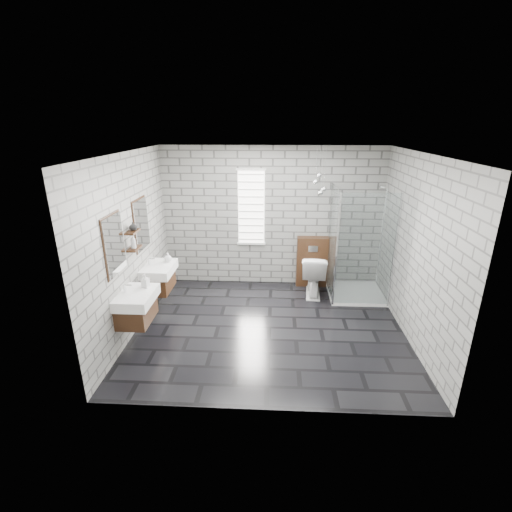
# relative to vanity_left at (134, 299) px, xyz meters

# --- Properties ---
(floor) EXTENTS (4.20, 3.60, 0.02)m
(floor) POSITION_rel_vanity_left_xyz_m (1.91, 0.58, -0.77)
(floor) COLOR black
(floor) RESTS_ON ground
(ceiling) EXTENTS (4.20, 3.60, 0.02)m
(ceiling) POSITION_rel_vanity_left_xyz_m (1.91, 0.58, 1.95)
(ceiling) COLOR white
(ceiling) RESTS_ON wall_back
(wall_back) EXTENTS (4.20, 0.02, 2.70)m
(wall_back) POSITION_rel_vanity_left_xyz_m (1.91, 2.39, 0.59)
(wall_back) COLOR gray
(wall_back) RESTS_ON floor
(wall_front) EXTENTS (4.20, 0.02, 2.70)m
(wall_front) POSITION_rel_vanity_left_xyz_m (1.91, -1.23, 0.59)
(wall_front) COLOR gray
(wall_front) RESTS_ON floor
(wall_left) EXTENTS (0.02, 3.60, 2.70)m
(wall_left) POSITION_rel_vanity_left_xyz_m (-0.20, 0.58, 0.59)
(wall_left) COLOR gray
(wall_left) RESTS_ON floor
(wall_right) EXTENTS (0.02, 3.60, 2.70)m
(wall_right) POSITION_rel_vanity_left_xyz_m (4.02, 0.58, 0.59)
(wall_right) COLOR gray
(wall_right) RESTS_ON floor
(vanity_left) EXTENTS (0.47, 0.70, 1.57)m
(vanity_left) POSITION_rel_vanity_left_xyz_m (0.00, 0.00, 0.00)
(vanity_left) COLOR #3C2312
(vanity_left) RESTS_ON wall_left
(vanity_right) EXTENTS (0.47, 0.70, 1.57)m
(vanity_right) POSITION_rel_vanity_left_xyz_m (0.00, 1.05, 0.00)
(vanity_right) COLOR #3C2312
(vanity_right) RESTS_ON wall_left
(shelf_lower) EXTENTS (0.14, 0.30, 0.03)m
(shelf_lower) POSITION_rel_vanity_left_xyz_m (-0.12, 0.53, 0.56)
(shelf_lower) COLOR #3C2312
(shelf_lower) RESTS_ON wall_left
(shelf_upper) EXTENTS (0.14, 0.30, 0.03)m
(shelf_upper) POSITION_rel_vanity_left_xyz_m (-0.12, 0.53, 0.82)
(shelf_upper) COLOR #3C2312
(shelf_upper) RESTS_ON wall_left
(window) EXTENTS (0.56, 0.05, 1.48)m
(window) POSITION_rel_vanity_left_xyz_m (1.51, 2.37, 0.79)
(window) COLOR white
(window) RESTS_ON wall_back
(cistern_panel) EXTENTS (0.60, 0.20, 1.00)m
(cistern_panel) POSITION_rel_vanity_left_xyz_m (2.71, 2.28, -0.26)
(cistern_panel) COLOR #3C2312
(cistern_panel) RESTS_ON floor
(flush_plate) EXTENTS (0.18, 0.01, 0.12)m
(flush_plate) POSITION_rel_vanity_left_xyz_m (2.71, 2.18, 0.04)
(flush_plate) COLOR silver
(flush_plate) RESTS_ON cistern_panel
(shower_enclosure) EXTENTS (1.00, 1.00, 2.03)m
(shower_enclosure) POSITION_rel_vanity_left_xyz_m (3.41, 1.77, -0.25)
(shower_enclosure) COLOR white
(shower_enclosure) RESTS_ON floor
(pendant_cluster) EXTENTS (0.26, 0.26, 0.82)m
(pendant_cluster) POSITION_rel_vanity_left_xyz_m (2.72, 1.96, 1.32)
(pendant_cluster) COLOR silver
(pendant_cluster) RESTS_ON ceiling
(toilet) EXTENTS (0.51, 0.82, 0.80)m
(toilet) POSITION_rel_vanity_left_xyz_m (2.71, 1.87, -0.36)
(toilet) COLOR white
(toilet) RESTS_ON floor
(soap_bottle_a) EXTENTS (0.11, 0.11, 0.20)m
(soap_bottle_a) POSITION_rel_vanity_left_xyz_m (0.12, 0.19, 0.20)
(soap_bottle_a) COLOR #B2B2B2
(soap_bottle_a) RESTS_ON vanity_left
(soap_bottle_b) EXTENTS (0.15, 0.15, 0.16)m
(soap_bottle_b) POSITION_rel_vanity_left_xyz_m (0.16, 1.22, 0.17)
(soap_bottle_b) COLOR #B2B2B2
(soap_bottle_b) RESTS_ON vanity_right
(soap_bottle_c) EXTENTS (0.10, 0.10, 0.21)m
(soap_bottle_c) POSITION_rel_vanity_left_xyz_m (-0.11, 0.49, 0.68)
(soap_bottle_c) COLOR #B2B2B2
(soap_bottle_c) RESTS_ON shelf_lower
(vase) EXTENTS (0.15, 0.15, 0.13)m
(vase) POSITION_rel_vanity_left_xyz_m (-0.11, 0.55, 0.90)
(vase) COLOR #B2B2B2
(vase) RESTS_ON shelf_upper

